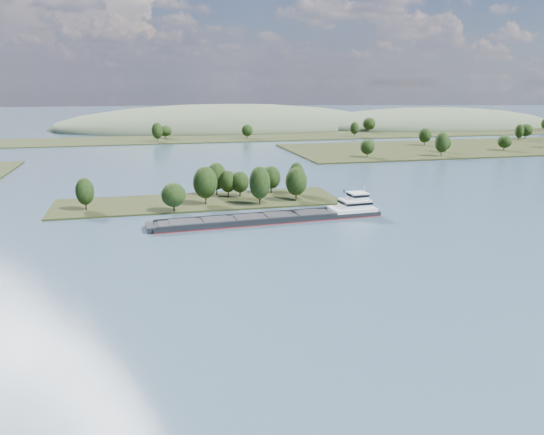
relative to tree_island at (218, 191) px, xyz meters
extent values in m
plane|color=#334559|center=(-6.79, -58.66, -4.23)|extent=(1800.00, 1800.00, 0.00)
cube|color=black|center=(-6.79, 1.34, -4.23)|extent=(100.00, 30.00, 1.20)
cylinder|color=black|center=(12.93, -10.14, -1.42)|extent=(0.50, 0.50, 4.41)
ellipsoid|color=black|center=(12.93, -10.14, 4.19)|extent=(7.39, 7.39, 11.35)
cylinder|color=black|center=(0.98, 10.45, -1.63)|extent=(0.50, 0.50, 3.99)
ellipsoid|color=black|center=(0.98, 10.45, 3.45)|extent=(7.46, 7.46, 10.27)
cylinder|color=black|center=(-4.96, -4.35, -1.47)|extent=(0.50, 0.50, 4.31)
ellipsoid|color=black|center=(-4.96, -4.35, 4.01)|extent=(8.46, 8.46, 11.08)
cylinder|color=black|center=(4.65, 6.59, -2.04)|extent=(0.50, 0.50, 3.18)
ellipsoid|color=black|center=(4.65, 6.59, 2.01)|extent=(6.42, 6.42, 8.19)
cylinder|color=black|center=(-16.37, -12.40, -2.08)|extent=(0.50, 0.50, 3.10)
ellipsoid|color=black|center=(-16.37, -12.40, 1.86)|extent=(7.92, 7.92, 7.96)
cylinder|color=black|center=(-44.51, -3.49, -1.86)|extent=(0.50, 0.50, 3.53)
ellipsoid|color=black|center=(-44.51, -3.49, 2.62)|extent=(5.97, 5.97, 9.07)
cylinder|color=black|center=(8.89, 5.47, -2.08)|extent=(0.50, 0.50, 3.09)
ellipsoid|color=black|center=(8.89, 5.47, 1.84)|extent=(6.77, 6.77, 7.93)
cylinder|color=black|center=(30.59, 5.42, -1.67)|extent=(0.50, 0.50, 3.92)
ellipsoid|color=black|center=(30.59, 5.42, 3.32)|extent=(6.07, 6.07, 10.08)
cylinder|color=black|center=(26.99, -6.36, -1.66)|extent=(0.50, 0.50, 3.94)
ellipsoid|color=black|center=(26.99, -6.36, 3.35)|extent=(7.76, 7.76, 10.13)
cylinder|color=black|center=(21.57, 8.73, -1.92)|extent=(0.50, 0.50, 3.41)
ellipsoid|color=black|center=(21.57, 8.73, 2.41)|extent=(7.15, 7.15, 8.77)
cube|color=black|center=(223.21, 121.34, -4.23)|extent=(320.00, 90.00, 1.60)
cylinder|color=black|center=(97.36, 91.69, -1.78)|extent=(0.50, 0.50, 3.29)
ellipsoid|color=black|center=(97.36, 91.69, 2.40)|extent=(7.97, 7.97, 8.46)
cylinder|color=black|center=(253.48, 157.58, -1.63)|extent=(0.50, 0.50, 3.60)
ellipsoid|color=black|center=(253.48, 157.58, 2.95)|extent=(9.77, 9.77, 9.25)
cylinder|color=black|center=(192.24, 100.22, -1.90)|extent=(0.50, 0.50, 3.06)
ellipsoid|color=black|center=(192.24, 100.22, 1.99)|extent=(8.44, 8.44, 7.86)
cylinder|color=black|center=(140.36, 86.03, -1.21)|extent=(0.50, 0.50, 4.44)
ellipsoid|color=black|center=(140.36, 86.03, 4.44)|extent=(7.97, 7.97, 11.43)
cylinder|color=black|center=(151.89, 100.47, -1.84)|extent=(0.50, 0.50, 3.18)
ellipsoid|color=black|center=(151.89, 100.47, 2.21)|extent=(6.07, 6.07, 8.18)
cylinder|color=black|center=(158.12, 136.13, -1.53)|extent=(0.50, 0.50, 3.79)
ellipsoid|color=black|center=(158.12, 136.13, 3.28)|extent=(8.44, 8.44, 9.74)
cylinder|color=black|center=(240.13, 147.86, -1.51)|extent=(0.50, 0.50, 3.83)
ellipsoid|color=black|center=(240.13, 147.86, 3.35)|extent=(6.23, 6.23, 9.84)
cube|color=black|center=(-6.79, 221.34, -4.23)|extent=(900.00, 60.00, 1.20)
cylinder|color=black|center=(136.21, 204.64, -1.74)|extent=(0.50, 0.50, 3.76)
ellipsoid|color=black|center=(136.21, 204.64, 3.04)|extent=(6.79, 6.79, 9.68)
cylinder|color=black|center=(-7.53, 226.14, -2.04)|extent=(0.50, 0.50, 3.18)
ellipsoid|color=black|center=(-7.53, 226.14, 2.01)|extent=(9.93, 9.93, 8.19)
cylinder|color=black|center=(162.86, 237.34, -1.61)|extent=(0.50, 0.50, 4.04)
ellipsoid|color=black|center=(162.86, 237.34, 3.53)|extent=(10.83, 10.83, 10.38)
cylinder|color=black|center=(52.32, 210.69, -1.90)|extent=(0.50, 0.50, 3.45)
ellipsoid|color=black|center=(52.32, 210.69, 2.48)|extent=(8.45, 8.45, 8.86)
cylinder|color=black|center=(-14.07, 203.52, -1.39)|extent=(0.50, 0.50, 4.48)
ellipsoid|color=black|center=(-14.07, 203.52, 4.30)|extent=(7.71, 7.71, 11.51)
ellipsoid|color=#46563B|center=(253.21, 291.34, -4.23)|extent=(260.00, 140.00, 36.00)
ellipsoid|color=#46563B|center=(53.21, 321.34, -4.23)|extent=(320.00, 160.00, 44.00)
cube|color=black|center=(11.79, -29.99, -3.78)|extent=(71.90, 13.10, 1.97)
cube|color=maroon|center=(11.79, -29.99, -4.18)|extent=(72.09, 13.29, 0.22)
cube|color=black|center=(4.40, -26.03, -2.53)|extent=(55.34, 3.59, 0.72)
cube|color=black|center=(4.91, -34.78, -2.53)|extent=(55.34, 3.59, 0.72)
cube|color=black|center=(4.65, -30.41, -2.66)|extent=(54.01, 11.16, 0.27)
cube|color=black|center=(-14.98, -31.55, -2.39)|extent=(8.46, 7.79, 0.31)
cube|color=black|center=(-5.16, -30.98, -2.39)|extent=(8.46, 7.79, 0.31)
cube|color=black|center=(4.65, -30.41, -2.39)|extent=(8.46, 7.79, 0.31)
cube|color=black|center=(14.47, -29.83, -2.39)|extent=(8.46, 7.79, 0.31)
cube|color=black|center=(24.28, -29.26, -2.39)|extent=(8.46, 7.79, 0.31)
cube|color=black|center=(-24.35, -32.10, -3.42)|extent=(3.15, 8.19, 1.79)
cylinder|color=black|center=(-23.46, -32.05, -2.17)|extent=(0.23, 0.23, 1.97)
cube|color=white|center=(39.45, -28.37, -2.26)|extent=(14.78, 9.40, 1.07)
cube|color=white|center=(40.34, -28.32, -0.47)|extent=(9.34, 7.66, 2.68)
cube|color=black|center=(40.34, -28.32, -0.12)|extent=(9.53, 7.85, 0.80)
cube|color=white|center=(41.23, -28.27, 1.85)|extent=(5.67, 5.67, 1.97)
cube|color=black|center=(41.23, -28.27, 2.21)|extent=(5.86, 5.86, 0.72)
cube|color=white|center=(41.23, -28.27, 2.92)|extent=(6.04, 6.04, 0.18)
cylinder|color=white|center=(43.47, -28.14, 4.00)|extent=(0.19, 0.19, 2.32)
cylinder|color=black|center=(37.51, -25.80, 3.10)|extent=(0.47, 0.47, 1.07)
camera|label=1|loc=(-25.48, -183.79, 37.27)|focal=35.00mm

